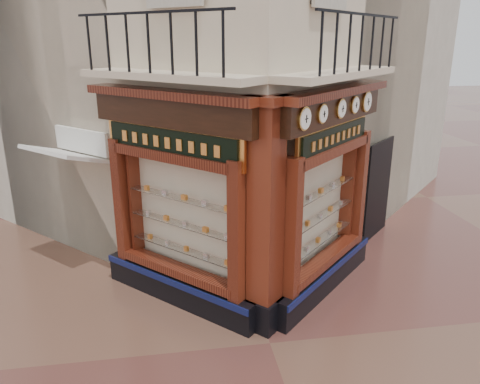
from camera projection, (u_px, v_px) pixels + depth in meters
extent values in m
plane|color=#522C26|center=(270.00, 343.00, 7.70)|extent=(80.00, 80.00, 0.00)
cube|color=beige|center=(127.00, 13.00, 13.71)|extent=(11.31, 11.31, 11.00)
cube|color=beige|center=(291.00, 14.00, 14.45)|extent=(11.31, 11.31, 11.00)
cube|color=black|center=(178.00, 289.00, 8.85)|extent=(2.72, 2.72, 0.55)
cube|color=#0C1340|center=(171.00, 282.00, 8.63)|extent=(2.50, 2.50, 0.12)
cube|color=#361009|center=(238.00, 233.00, 7.60)|extent=(0.37, 0.37, 2.45)
cube|color=#361009|center=(123.00, 200.00, 9.16)|extent=(0.37, 0.37, 2.45)
cube|color=#FFF1C1|center=(187.00, 211.00, 8.64)|extent=(1.80, 1.80, 2.10)
cube|color=black|center=(171.00, 112.00, 7.82)|extent=(2.69, 2.69, 0.50)
cube|color=#361009|center=(167.00, 94.00, 7.67)|extent=(2.86, 2.86, 0.14)
cube|color=black|center=(324.00, 277.00, 9.27)|extent=(2.72, 2.72, 0.55)
cube|color=#0C1340|center=(333.00, 270.00, 9.10)|extent=(2.50, 2.50, 0.12)
cube|color=#361009|center=(291.00, 229.00, 7.73)|extent=(0.37, 0.37, 2.45)
cube|color=#361009|center=(358.00, 188.00, 9.88)|extent=(0.37, 0.37, 2.45)
cube|color=#FFF1C1|center=(313.00, 204.00, 9.00)|extent=(1.80, 1.80, 2.10)
cube|color=black|center=(333.00, 109.00, 8.25)|extent=(2.69, 2.69, 0.50)
cube|color=#361009|center=(338.00, 91.00, 8.11)|extent=(2.86, 2.86, 0.14)
cube|color=black|center=(264.00, 312.00, 8.09)|extent=(0.78, 0.78, 0.55)
cube|color=#361009|center=(266.00, 208.00, 7.48)|extent=(0.64, 0.64, 3.50)
cube|color=#361009|center=(268.00, 100.00, 6.95)|extent=(0.85, 0.85, 0.14)
cube|color=#C3B498|center=(165.00, 76.00, 7.57)|extent=(2.97, 2.97, 0.12)
cube|color=black|center=(147.00, 12.00, 7.02)|extent=(2.36, 2.36, 0.04)
cube|color=#C3B498|center=(340.00, 74.00, 8.01)|extent=(2.97, 2.97, 0.12)
cube|color=black|center=(363.00, 14.00, 7.53)|extent=(2.36, 2.36, 0.04)
cylinder|color=gold|center=(304.00, 119.00, 7.09)|extent=(0.30, 0.30, 0.37)
cylinder|color=white|center=(306.00, 119.00, 7.08)|extent=(0.24, 0.24, 0.32)
cube|color=black|center=(307.00, 119.00, 7.07)|extent=(0.02, 0.02, 0.12)
cube|color=black|center=(307.00, 119.00, 7.07)|extent=(0.07, 0.07, 0.01)
cylinder|color=gold|center=(322.00, 114.00, 7.56)|extent=(0.26, 0.26, 0.32)
cylinder|color=white|center=(324.00, 114.00, 7.54)|extent=(0.21, 0.21, 0.28)
cube|color=black|center=(325.00, 114.00, 7.54)|extent=(0.02, 0.02, 0.11)
cube|color=black|center=(325.00, 114.00, 7.54)|extent=(0.07, 0.07, 0.01)
cylinder|color=gold|center=(341.00, 109.00, 8.11)|extent=(0.28, 0.28, 0.35)
cylinder|color=white|center=(342.00, 109.00, 8.09)|extent=(0.22, 0.22, 0.30)
cube|color=black|center=(343.00, 109.00, 8.08)|extent=(0.02, 0.02, 0.12)
cube|color=black|center=(343.00, 109.00, 8.08)|extent=(0.07, 0.07, 0.01)
cylinder|color=gold|center=(354.00, 105.00, 8.57)|extent=(0.26, 0.26, 0.32)
cylinder|color=white|center=(356.00, 105.00, 8.55)|extent=(0.21, 0.21, 0.28)
cube|color=black|center=(357.00, 105.00, 8.54)|extent=(0.02, 0.02, 0.11)
cube|color=black|center=(357.00, 105.00, 8.54)|extent=(0.07, 0.07, 0.01)
cylinder|color=gold|center=(366.00, 102.00, 9.02)|extent=(0.32, 0.32, 0.40)
cylinder|color=white|center=(368.00, 102.00, 9.00)|extent=(0.26, 0.26, 0.35)
cube|color=black|center=(369.00, 102.00, 8.99)|extent=(0.02, 0.02, 0.13)
cube|color=black|center=(369.00, 102.00, 8.99)|extent=(0.08, 0.08, 0.01)
cube|color=#EC9B45|center=(171.00, 142.00, 7.95)|extent=(2.25, 2.25, 0.60)
cube|color=black|center=(169.00, 143.00, 7.92)|extent=(2.09, 2.09, 0.45)
cube|color=#EC9B45|center=(334.00, 137.00, 8.38)|extent=(1.97, 1.97, 0.53)
cube|color=black|center=(336.00, 137.00, 8.36)|extent=(1.83, 1.83, 0.39)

